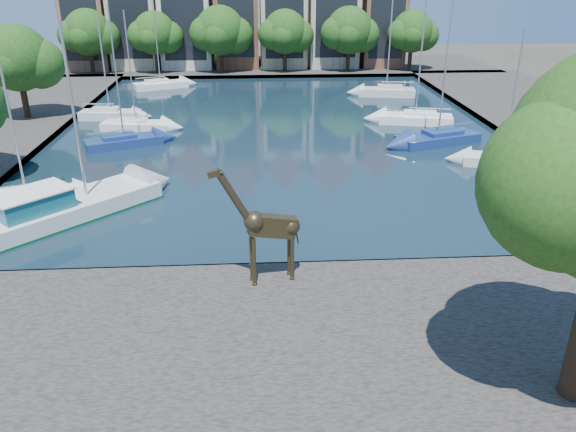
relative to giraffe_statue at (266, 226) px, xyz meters
The scene contains 30 objects.
ground 3.80m from the giraffe_statue, 42.60° to the left, with size 160.00×160.00×0.00m, color #38332B.
water_basin 25.79m from the giraffe_statue, 86.20° to the left, with size 38.00×50.00×0.08m, color black.
near_quay 6.33m from the giraffe_statue, 72.64° to the right, with size 50.00×14.00×0.50m, color #44403B.
far_quay 57.65m from the giraffe_statue, 88.31° to the left, with size 60.00×16.00×0.50m, color #44403B.
right_quay 37.07m from the giraffe_statue, 43.75° to the left, with size 14.00×52.00×0.50m, color #44403B.
townhouse_west_end 61.52m from the giraffe_statue, 110.31° to the left, with size 5.44×9.18×14.93m.
townhouse_west_mid 59.78m from the giraffe_statue, 104.89° to the left, with size 5.94×9.18×16.79m.
townhouse_west_inner 58.38m from the giraffe_statue, 98.69° to the left, with size 6.43×9.18×15.15m.
townhouse_center 57.84m from the giraffe_statue, 92.29° to the left, with size 5.44×9.18×16.93m.
townhouse_east_inner 57.86m from the giraffe_statue, 86.32° to the left, with size 5.94×9.18×15.79m.
townhouse_east_mid 58.67m from the giraffe_statue, 79.95° to the left, with size 6.43×9.18×16.65m.
townhouse_east_end 60.06m from the giraffe_statue, 73.82° to the left, with size 5.44×9.18×14.43m.
far_tree_far_west 55.88m from the giraffe_statue, 111.21° to the left, with size 7.28×5.60×7.68m.
far_tree_west 53.51m from the giraffe_statue, 103.20° to the left, with size 6.76×5.20×7.36m.
far_tree_mid_west 52.27m from the giraffe_statue, 94.60° to the left, with size 7.80×6.00×8.00m.
far_tree_mid_east 52.24m from the giraffe_statue, 85.83° to the left, with size 7.02×5.40×7.52m.
far_tree_east 53.43m from the giraffe_statue, 77.22° to the left, with size 7.54×5.80×7.84m.
far_tree_far_east 55.73m from the giraffe_statue, 69.18° to the left, with size 6.76×5.20×7.36m.
side_tree_left_far 35.88m from the giraffe_statue, 124.35° to the left, with size 7.28×5.60×7.88m.
giraffe_statue is the anchor object (origin of this frame).
motorsailer 13.58m from the giraffe_statue, 144.05° to the left, with size 9.38×9.44×10.15m.
sailboat_left_a 16.62m from the giraffe_statue, 143.93° to the left, with size 6.61×4.24×11.22m.
sailboat_left_b 23.95m from the giraffe_statue, 115.61° to the left, with size 5.98×4.02×10.19m.
sailboat_left_c 28.46m from the giraffe_statue, 111.30° to the left, with size 5.83×2.75×9.49m.
sailboat_left_d 33.02m from the giraffe_statue, 113.82° to the left, with size 5.34×2.17×8.70m.
sailboat_left_e 45.40m from the giraffe_statue, 103.81° to the left, with size 6.23×4.19×10.82m.
sailboat_right_a 22.79m from the giraffe_statue, 42.52° to the left, with size 5.80×3.29×9.10m.
sailboat_right_b 24.93m from the giraffe_statue, 56.39° to the left, with size 6.94×4.34×13.08m.
sailboat_right_c 30.35m from the giraffe_statue, 63.08° to the left, with size 6.60×3.50×10.54m.
sailboat_right_d 40.86m from the giraffe_statue, 70.38° to the left, with size 6.11×2.95×11.22m.
Camera 1 is at (-2.07, -22.08, 12.54)m, focal length 35.00 mm.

